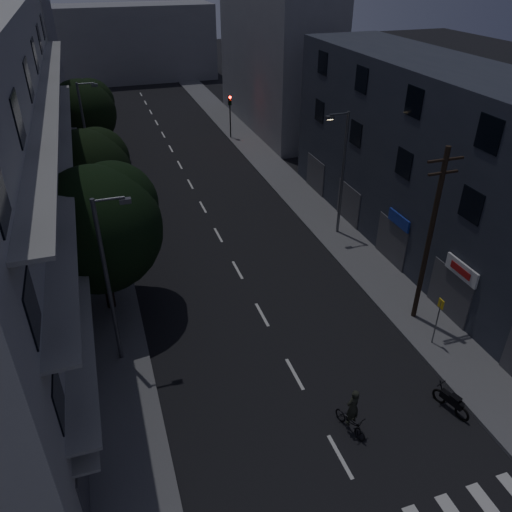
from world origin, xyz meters
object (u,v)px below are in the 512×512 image
bus_stop_sign (439,314)px  cyclist (351,417)px  utility_pole (430,235)px  motorcycle (451,402)px

bus_stop_sign → cyclist: (-6.05, -3.24, -1.17)m
utility_pole → cyclist: size_ratio=4.22×
utility_pole → bus_stop_sign: utility_pole is taller
motorcycle → cyclist: bearing=159.1°
utility_pole → cyclist: utility_pole is taller
bus_stop_sign → motorcycle: (-1.69, -3.63, -1.44)m
bus_stop_sign → motorcycle: size_ratio=1.45×
motorcycle → cyclist: (-4.36, 0.39, 0.27)m
bus_stop_sign → cyclist: 6.97m
utility_pole → bus_stop_sign: (-0.35, -2.07, -2.98)m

